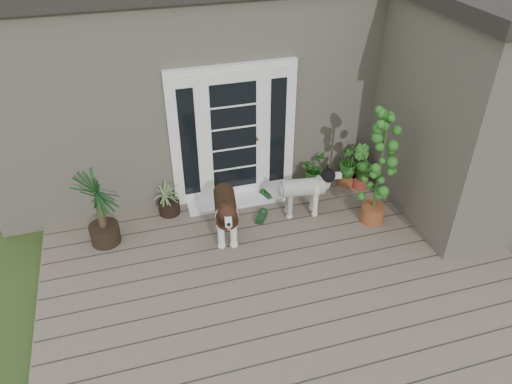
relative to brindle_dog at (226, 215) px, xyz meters
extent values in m
cube|color=#6B5B4C|center=(0.58, -1.19, -0.46)|extent=(6.20, 4.60, 0.12)
cube|color=#665E54|center=(0.58, 3.06, 1.03)|extent=(7.40, 4.00, 3.10)
cube|color=#665E54|center=(3.48, -0.09, 1.03)|extent=(1.60, 2.40, 3.10)
cube|color=white|center=(0.38, 1.01, 0.68)|extent=(1.90, 0.14, 2.15)
cube|color=white|center=(0.38, 0.81, -0.37)|extent=(1.60, 0.40, 0.05)
imported|color=#245919|center=(1.62, 0.81, -0.14)|extent=(0.55, 0.55, 0.53)
imported|color=#22661D|center=(2.40, 0.65, -0.13)|extent=(0.50, 0.50, 0.53)
imported|color=#2B611B|center=(2.23, 0.80, -0.12)|extent=(0.48, 0.48, 0.56)
camera|label=1|loc=(-1.13, -5.32, 4.08)|focal=34.44mm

